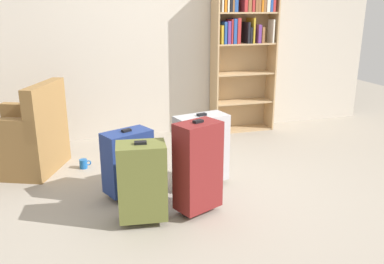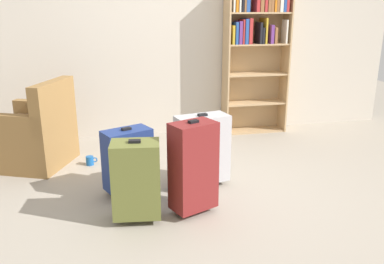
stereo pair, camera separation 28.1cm
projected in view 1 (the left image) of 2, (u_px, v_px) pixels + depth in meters
name	position (u px, v px, depth m)	size (l,w,h in m)	color
ground_plane	(216.00, 194.00, 3.65)	(10.22, 10.22, 0.00)	#9E9384
back_wall	(164.00, 32.00, 5.06)	(5.84, 0.10, 2.60)	beige
bookshelf	(243.00, 43.00, 5.21)	(0.82, 0.28, 1.90)	tan
armchair	(26.00, 140.00, 4.10)	(0.92, 0.92, 0.90)	olive
mug	(84.00, 164.00, 4.21)	(0.12, 0.08, 0.10)	#1959A5
suitcase_dark_red	(198.00, 166.00, 3.20)	(0.41, 0.34, 0.78)	maroon
suitcase_silver	(201.00, 149.00, 3.72)	(0.52, 0.33, 0.70)	#B7BABF
suitcase_olive	(142.00, 181.00, 3.07)	(0.39, 0.29, 0.66)	brown
suitcase_navy_blue	(128.00, 161.00, 3.54)	(0.47, 0.37, 0.61)	navy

